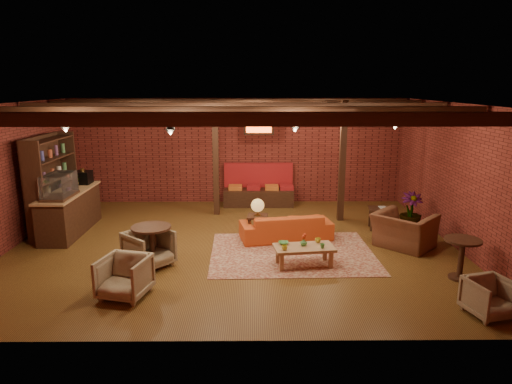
{
  "coord_description": "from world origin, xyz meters",
  "views": [
    {
      "loc": [
        0.41,
        -9.9,
        3.61
      ],
      "look_at": [
        0.5,
        0.2,
        1.21
      ],
      "focal_mm": 32.0,
      "sensor_mm": 36.0,
      "label": 1
    }
  ],
  "objects_px": {
    "side_table_lamp": "(258,209)",
    "round_table_left": "(152,239)",
    "side_table_book": "(379,210)",
    "round_table_right": "(462,252)",
    "coffee_table": "(303,248)",
    "armchair_right": "(404,225)",
    "armchair_b": "(124,275)",
    "armchair_far": "(490,296)",
    "sofa": "(286,227)",
    "armchair_a": "(149,247)",
    "plant_tall": "(414,174)"
  },
  "relations": [
    {
      "from": "armchair_b",
      "to": "armchair_right",
      "type": "xyz_separation_m",
      "value": [
        5.63,
        2.42,
        0.13
      ]
    },
    {
      "from": "side_table_book",
      "to": "armchair_far",
      "type": "distance_m",
      "value": 4.5
    },
    {
      "from": "armchair_b",
      "to": "plant_tall",
      "type": "bearing_deg",
      "value": 44.7
    },
    {
      "from": "sofa",
      "to": "round_table_left",
      "type": "bearing_deg",
      "value": 18.85
    },
    {
      "from": "plant_tall",
      "to": "side_table_lamp",
      "type": "bearing_deg",
      "value": -170.29
    },
    {
      "from": "side_table_lamp",
      "to": "armchair_right",
      "type": "bearing_deg",
      "value": -10.09
    },
    {
      "from": "armchair_b",
      "to": "armchair_far",
      "type": "relative_size",
      "value": 1.18
    },
    {
      "from": "round_table_left",
      "to": "armchair_far",
      "type": "distance_m",
      "value": 6.18
    },
    {
      "from": "armchair_b",
      "to": "round_table_right",
      "type": "xyz_separation_m",
      "value": [
        6.15,
        0.7,
        0.13
      ]
    },
    {
      "from": "armchair_a",
      "to": "plant_tall",
      "type": "distance_m",
      "value": 6.59
    },
    {
      "from": "round_table_left",
      "to": "armchair_right",
      "type": "bearing_deg",
      "value": 10.67
    },
    {
      "from": "side_table_lamp",
      "to": "armchair_b",
      "type": "distance_m",
      "value": 3.83
    },
    {
      "from": "sofa",
      "to": "coffee_table",
      "type": "relative_size",
      "value": 1.68
    },
    {
      "from": "round_table_left",
      "to": "armchair_right",
      "type": "distance_m",
      "value": 5.54
    },
    {
      "from": "coffee_table",
      "to": "round_table_right",
      "type": "distance_m",
      "value": 2.98
    },
    {
      "from": "armchair_b",
      "to": "side_table_book",
      "type": "bearing_deg",
      "value": 48.75
    },
    {
      "from": "side_table_lamp",
      "to": "armchair_b",
      "type": "xyz_separation_m",
      "value": [
        -2.34,
        -3.01,
        -0.35
      ]
    },
    {
      "from": "side_table_lamp",
      "to": "armchair_a",
      "type": "bearing_deg",
      "value": -142.99
    },
    {
      "from": "round_table_right",
      "to": "coffee_table",
      "type": "bearing_deg",
      "value": 167.19
    },
    {
      "from": "side_table_book",
      "to": "round_table_right",
      "type": "distance_m",
      "value": 3.14
    },
    {
      "from": "armchair_b",
      "to": "armchair_far",
      "type": "distance_m",
      "value": 6.03
    },
    {
      "from": "coffee_table",
      "to": "round_table_left",
      "type": "xyz_separation_m",
      "value": [
        -3.06,
        0.04,
        0.19
      ]
    },
    {
      "from": "armchair_a",
      "to": "side_table_book",
      "type": "xyz_separation_m",
      "value": [
        5.29,
        2.4,
        0.1
      ]
    },
    {
      "from": "side_table_lamp",
      "to": "round_table_right",
      "type": "xyz_separation_m",
      "value": [
        3.81,
        -2.31,
        -0.22
      ]
    },
    {
      "from": "armchair_far",
      "to": "sofa",
      "type": "bearing_deg",
      "value": 113.69
    },
    {
      "from": "side_table_book",
      "to": "side_table_lamp",
      "type": "bearing_deg",
      "value": -166.51
    },
    {
      "from": "armchair_a",
      "to": "armchair_far",
      "type": "relative_size",
      "value": 1.23
    },
    {
      "from": "round_table_right",
      "to": "armchair_a",
      "type": "bearing_deg",
      "value": 173.88
    },
    {
      "from": "armchair_right",
      "to": "round_table_left",
      "type": "bearing_deg",
      "value": 55.12
    },
    {
      "from": "coffee_table",
      "to": "side_table_lamp",
      "type": "relative_size",
      "value": 1.29
    },
    {
      "from": "sofa",
      "to": "side_table_book",
      "type": "height_order",
      "value": "sofa"
    },
    {
      "from": "side_table_lamp",
      "to": "round_table_left",
      "type": "distance_m",
      "value": 2.7
    },
    {
      "from": "armchair_b",
      "to": "round_table_right",
      "type": "bearing_deg",
      "value": 20.57
    },
    {
      "from": "armchair_b",
      "to": "armchair_a",
      "type": "bearing_deg",
      "value": 98.54
    },
    {
      "from": "coffee_table",
      "to": "armchair_far",
      "type": "distance_m",
      "value": 3.44
    },
    {
      "from": "side_table_book",
      "to": "sofa",
      "type": "bearing_deg",
      "value": -162.59
    },
    {
      "from": "armchair_right",
      "to": "armchair_b",
      "type": "bearing_deg",
      "value": 67.72
    },
    {
      "from": "sofa",
      "to": "armchair_far",
      "type": "relative_size",
      "value": 3.15
    },
    {
      "from": "side_table_lamp",
      "to": "plant_tall",
      "type": "height_order",
      "value": "plant_tall"
    },
    {
      "from": "sofa",
      "to": "round_table_left",
      "type": "distance_m",
      "value": 3.26
    },
    {
      "from": "side_table_book",
      "to": "armchair_far",
      "type": "height_order",
      "value": "armchair_far"
    },
    {
      "from": "round_table_left",
      "to": "armchair_far",
      "type": "height_order",
      "value": "round_table_left"
    },
    {
      "from": "armchair_a",
      "to": "side_table_book",
      "type": "distance_m",
      "value": 5.81
    },
    {
      "from": "side_table_lamp",
      "to": "armchair_b",
      "type": "bearing_deg",
      "value": -127.88
    },
    {
      "from": "sofa",
      "to": "plant_tall",
      "type": "bearing_deg",
      "value": -178.58
    },
    {
      "from": "armchair_b",
      "to": "plant_tall",
      "type": "distance_m",
      "value": 7.28
    },
    {
      "from": "armchair_a",
      "to": "plant_tall",
      "type": "relative_size",
      "value": 0.29
    },
    {
      "from": "side_table_book",
      "to": "round_table_right",
      "type": "height_order",
      "value": "round_table_right"
    },
    {
      "from": "side_table_lamp",
      "to": "armchair_a",
      "type": "distance_m",
      "value": 2.79
    },
    {
      "from": "coffee_table",
      "to": "armchair_a",
      "type": "bearing_deg",
      "value": -179.73
    }
  ]
}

